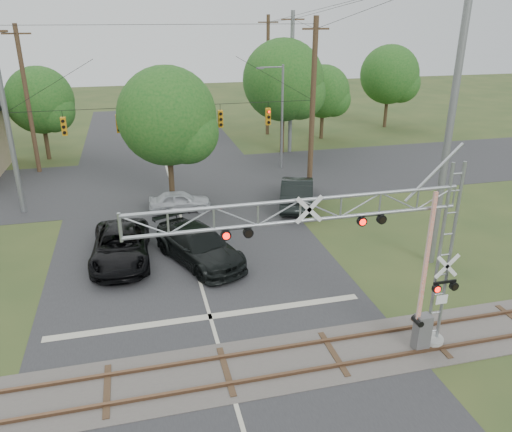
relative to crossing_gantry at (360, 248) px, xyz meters
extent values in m
plane|color=#2F441F|center=(-4.51, -1.64, -4.45)|extent=(160.00, 160.00, 0.00)
cube|color=#2C2C2F|center=(-4.51, 8.36, -4.44)|extent=(14.00, 90.00, 0.02)
cube|color=#2C2C2F|center=(-4.51, 22.36, -4.43)|extent=(90.00, 12.00, 0.02)
cube|color=#4D4743|center=(-4.51, 0.36, -4.43)|extent=(90.00, 3.20, 0.05)
cube|color=brown|center=(-4.51, -0.36, -4.36)|extent=(90.00, 0.12, 0.14)
cube|color=brown|center=(-4.51, 1.08, -4.36)|extent=(90.00, 0.12, 0.14)
cylinder|color=#999993|center=(3.30, 0.06, -4.30)|extent=(0.89, 0.89, 0.30)
cube|color=silver|center=(3.25, -0.24, -2.32)|extent=(0.45, 0.03, 0.35)
cube|color=#5C5C5E|center=(2.70, -0.14, -3.70)|extent=(0.54, 0.45, 1.48)
cube|color=red|center=(2.46, -0.14, -0.69)|extent=(0.14, 0.09, 4.95)
cylinder|color=slate|center=(-14.01, 18.36, 1.30)|extent=(0.32, 0.32, 11.50)
cylinder|color=#42281E|center=(4.99, 18.36, 1.30)|extent=(0.36, 0.36, 11.50)
cylinder|color=black|center=(-4.51, 18.36, 1.78)|extent=(19.00, 0.03, 0.03)
cube|color=orange|center=(-10.91, 18.36, 0.83)|extent=(0.30, 0.30, 1.10)
cube|color=orange|center=(-7.71, 18.36, 0.83)|extent=(0.30, 0.30, 1.10)
cube|color=orange|center=(-4.51, 18.36, 0.83)|extent=(0.30, 0.30, 1.10)
cube|color=orange|center=(-1.31, 18.36, 0.83)|extent=(0.30, 0.30, 1.10)
cube|color=orange|center=(1.89, 18.36, 0.83)|extent=(0.30, 0.30, 1.10)
imported|color=black|center=(-8.01, 9.93, -3.61)|extent=(3.00, 6.09, 1.66)
imported|color=black|center=(-4.22, 8.97, -3.57)|extent=(4.63, 6.49, 1.75)
imported|color=silver|center=(-4.42, 16.19, -3.79)|extent=(3.91, 1.72, 1.31)
imported|color=black|center=(3.04, 15.34, -3.51)|extent=(3.78, 6.04, 1.88)
cylinder|color=slate|center=(4.51, 23.74, -0.41)|extent=(0.18, 0.18, 8.06)
cylinder|color=slate|center=(3.61, 23.74, 3.44)|extent=(1.79, 0.11, 0.11)
cube|color=#5C5C5E|center=(2.72, 23.74, 3.39)|extent=(0.54, 0.22, 0.13)
cylinder|color=#42281E|center=(-14.34, 27.34, 1.04)|extent=(0.34, 0.34, 10.98)
cube|color=#42281E|center=(-14.34, 27.34, 5.83)|extent=(2.00, 0.12, 0.12)
cylinder|color=slate|center=(6.72, 28.48, 1.49)|extent=(0.34, 0.34, 11.87)
cube|color=#42281E|center=(6.72, 28.48, 6.72)|extent=(2.00, 0.12, 0.12)
cylinder|color=slate|center=(7.05, 6.10, 2.52)|extent=(0.34, 0.34, 13.94)
cylinder|color=#42281E|center=(6.64, 35.82, 1.33)|extent=(0.34, 0.34, 11.54)
cube|color=#42281E|center=(6.64, 35.82, 6.40)|extent=(2.00, 0.12, 0.12)
cylinder|color=#3D2D1B|center=(-14.10, 31.21, -2.67)|extent=(0.36, 0.36, 3.54)
sphere|color=#164F19|center=(-14.10, 31.21, 0.55)|extent=(5.48, 5.48, 5.48)
cylinder|color=#3D2D1B|center=(-4.73, 18.09, -2.44)|extent=(0.36, 0.36, 4.01)
sphere|color=#164F19|center=(-4.73, 18.09, 1.21)|extent=(6.20, 6.20, 6.20)
cylinder|color=#3D2D1B|center=(5.98, 28.43, -2.20)|extent=(0.36, 0.36, 4.49)
sphere|color=#164F19|center=(5.98, 28.43, 1.88)|extent=(6.94, 6.94, 6.94)
cylinder|color=#3D2D1B|center=(11.39, 32.73, -2.81)|extent=(0.36, 0.36, 3.28)
sphere|color=#164F19|center=(11.39, 32.73, 0.17)|extent=(5.07, 5.07, 5.07)
cylinder|color=#3D2D1B|center=(20.13, 36.12, -2.45)|extent=(0.36, 0.36, 3.99)
sphere|color=#164F19|center=(20.13, 36.12, 1.17)|extent=(6.16, 6.16, 6.16)
camera|label=1|loc=(-6.91, -13.51, 7.13)|focal=35.00mm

